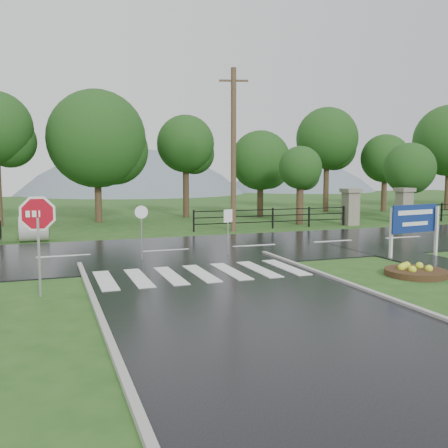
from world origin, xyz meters
name	(u,v)px	position (x,y,z in m)	size (l,w,h in m)	color
ground	(267,318)	(0.00, 0.00, 0.00)	(120.00, 120.00, 0.00)	#254E1A
main_road	(165,251)	(0.00, 10.00, 0.00)	(90.00, 8.00, 0.04)	black
walkway	(436,264)	(8.50, 4.00, 0.00)	(2.20, 11.00, 0.04)	black
crosswalk	(201,273)	(0.00, 5.00, 0.06)	(6.50, 2.80, 0.02)	silver
curb_left	(145,434)	(-3.55, -4.00, 0.00)	(0.15, 24.00, 0.12)	#A3A39B
pillar_west	(351,206)	(13.00, 16.00, 1.18)	(1.00, 1.00, 2.24)	gray
pillar_east	(404,204)	(17.00, 16.00, 1.18)	(1.00, 1.00, 2.24)	gray
fence_west	(273,216)	(7.75, 16.00, 0.72)	(9.58, 0.08, 1.20)	black
hills	(105,297)	(3.49, 65.00, -15.54)	(102.00, 48.00, 48.00)	slate
treeline	(132,220)	(1.00, 24.00, 0.00)	(83.20, 5.20, 10.00)	#163E13
stop_sign	(38,223)	(-4.81, 3.84, 1.96)	(1.26, 0.15, 2.83)	#939399
estate_billboard	(415,221)	(8.64, 5.34, 1.40)	(2.31, 0.38, 2.04)	silver
flower_bed	(416,271)	(6.39, 2.60, 0.14)	(1.94, 1.94, 0.39)	#332111
reg_sign_small	(228,222)	(2.06, 8.10, 1.32)	(0.39, 0.13, 1.82)	#939399
reg_sign_round	(142,226)	(-1.31, 8.13, 1.32)	(0.47, 0.12, 2.05)	#939399
utility_pole_east	(233,149)	(5.12, 15.50, 4.47)	(1.52, 0.55, 8.79)	#473523
entrance_tree_left	(300,168)	(10.31, 17.50, 3.47)	(2.66, 2.66, 4.85)	#3D2B1C
entrance_tree_right	(409,169)	(18.59, 17.50, 3.46)	(3.44, 3.44, 5.20)	#3D2B1C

